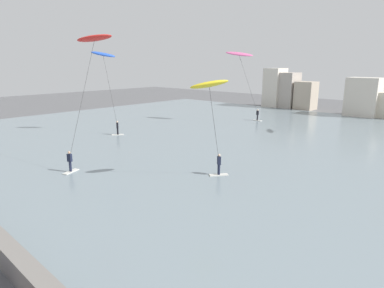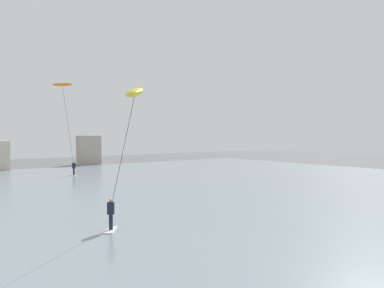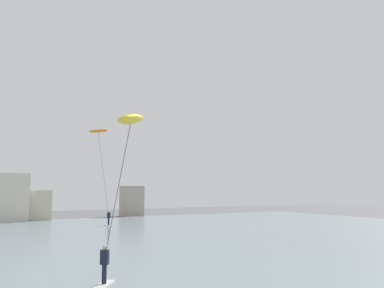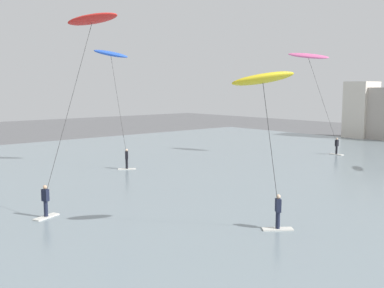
% 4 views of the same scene
% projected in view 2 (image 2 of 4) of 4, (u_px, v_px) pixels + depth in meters
% --- Properties ---
extents(water_bay, '(84.00, 52.00, 0.10)m').
position_uv_depth(water_bay, '(65.00, 197.00, 29.79)').
color(water_bay, gray).
rests_on(water_bay, ground).
extents(kitesurfer_orange, '(3.51, 4.57, 10.34)m').
position_uv_depth(kitesurfer_orange, '(64.00, 98.00, 41.29)').
color(kitesurfer_orange, silver).
rests_on(kitesurfer_orange, water_bay).
extents(kitesurfer_yellow, '(2.23, 3.71, 7.30)m').
position_uv_depth(kitesurfer_yellow, '(131.00, 110.00, 18.14)').
color(kitesurfer_yellow, silver).
rests_on(kitesurfer_yellow, water_bay).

